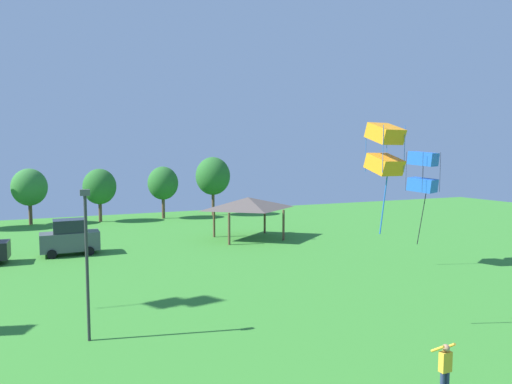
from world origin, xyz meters
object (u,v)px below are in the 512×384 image
treeline_tree_5 (163,183)px  treeline_tree_3 (29,187)px  parked_car_second_from_left (70,238)px  treeline_tree_4 (100,187)px  kite_flying_4 (423,172)px  park_pavilion (248,203)px  kite_flying_0 (385,149)px  treeline_tree_6 (213,176)px  person_standing_mid_field (445,367)px  light_post_1 (87,256)px

treeline_tree_5 → treeline_tree_3: bearing=175.7°
parked_car_second_from_left → treeline_tree_4: 16.82m
kite_flying_4 → treeline_tree_3: kite_flying_4 is taller
treeline_tree_3 → park_pavilion: bearing=-43.0°
kite_flying_0 → treeline_tree_5: (-0.83, 36.87, -3.47)m
kite_flying_0 → treeline_tree_5: kite_flying_0 is taller
park_pavilion → treeline_tree_4: (-10.79, 15.63, 0.73)m
kite_flying_4 → treeline_tree_6: (-4.39, 29.31, -1.46)m
kite_flying_0 → kite_flying_4: kite_flying_0 is taller
person_standing_mid_field → treeline_tree_5: treeline_tree_5 is taller
parked_car_second_from_left → light_post_1: bearing=-90.6°
treeline_tree_3 → treeline_tree_5: treeline_tree_5 is taller
park_pavilion → treeline_tree_6: (2.08, 15.75, 1.61)m
person_standing_mid_field → treeline_tree_6: treeline_tree_6 is taller
parked_car_second_from_left → person_standing_mid_field: bearing=-70.7°
kite_flying_4 → parked_car_second_from_left: (-20.77, 12.94, -4.90)m
person_standing_mid_field → park_pavilion: park_pavilion is taller
kite_flying_0 → kite_flying_4: (9.61, 7.89, -1.33)m
parked_car_second_from_left → treeline_tree_3: (-3.30, 17.06, 2.63)m
park_pavilion → treeline_tree_6: size_ratio=0.91×
parked_car_second_from_left → treeline_tree_6: 23.41m
treeline_tree_4 → park_pavilion: bearing=-55.4°
treeline_tree_6 → treeline_tree_4: bearing=-179.5°
person_standing_mid_field → kite_flying_4: (11.17, 12.71, 5.20)m
light_post_1 → treeline_tree_6: bearing=64.0°
kite_flying_0 → parked_car_second_from_left: (-11.16, 20.83, -6.22)m
kite_flying_4 → parked_car_second_from_left: size_ratio=1.50×
kite_flying_0 → treeline_tree_3: kite_flying_0 is taller
kite_flying_4 → treeline_tree_5: size_ratio=1.03×
person_standing_mid_field → treeline_tree_4: (-6.09, 41.90, 2.85)m
person_standing_mid_field → kite_flying_0: (1.56, 4.82, 6.52)m
kite_flying_0 → treeline_tree_3: size_ratio=0.77×
kite_flying_0 → light_post_1: 12.38m
park_pavilion → kite_flying_0: bearing=-98.3°
kite_flying_4 → park_pavilion: bearing=115.5°
parked_car_second_from_left → treeline_tree_4: (3.52, 16.25, 2.55)m
kite_flying_4 → treeline_tree_4: bearing=120.6°
parked_car_second_from_left → treeline_tree_3: size_ratio=0.70×
kite_flying_0 → light_post_1: (-10.98, 3.95, -4.11)m
person_standing_mid_field → treeline_tree_5: (0.73, 41.68, 3.05)m
kite_flying_0 → parked_car_second_from_left: kite_flying_0 is taller
light_post_1 → treeline_tree_3: bearing=95.9°
treeline_tree_6 → treeline_tree_5: bearing=-176.9°
light_post_1 → treeline_tree_3: 34.12m
treeline_tree_6 → kite_flying_0: bearing=-98.0°
kite_flying_0 → person_standing_mid_field: bearing=-107.9°
treeline_tree_3 → light_post_1: bearing=-84.1°
treeline_tree_6 → parked_car_second_from_left: bearing=-135.0°
light_post_1 → kite_flying_0: bearing=-19.8°
parked_car_second_from_left → treeline_tree_4: size_ratio=0.71×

